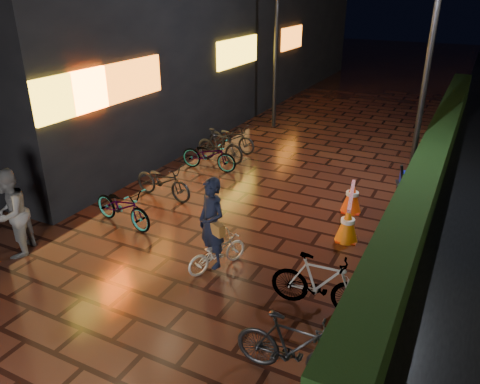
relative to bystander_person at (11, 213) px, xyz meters
The scene contains 10 objects.
ground 3.36m from the bystander_person, 10.72° to the left, with size 80.00×80.00×0.00m, color #381911.
hedge 10.79m from the bystander_person, 52.94° to the left, with size 0.70×20.00×1.00m, color black.
bystander_person is the anchor object (origin of this frame).
lamp_post_hedge 10.11m from the bystander_person, 52.57° to the left, with size 0.53×0.28×5.62m.
lamp_post_sf 10.45m from the bystander_person, 85.12° to the left, with size 0.50×0.15×5.19m.
cyclist 3.80m from the bystander_person, 19.18° to the left, with size 0.90×1.29×1.76m.
traffic_barrier 6.65m from the bystander_person, 37.13° to the left, with size 0.72×1.80×0.73m.
cart_assembly 8.54m from the bystander_person, 44.05° to the left, with size 0.59×0.63×0.94m.
parked_bikes_storefront 4.85m from the bystander_person, 78.70° to the left, with size 1.86×5.99×0.94m.
parked_bikes_hedge 5.69m from the bystander_person, ahead, with size 1.73×2.05×0.94m.
Camera 1 is at (4.04, -5.52, 4.70)m, focal length 35.00 mm.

